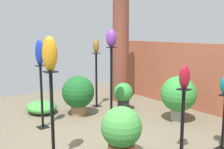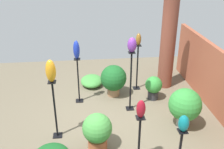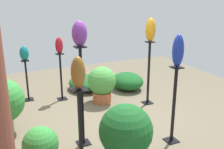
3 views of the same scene
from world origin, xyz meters
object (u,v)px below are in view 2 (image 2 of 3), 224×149
art_vase_violet (132,45)px  art_vase_teal (184,123)px  pedestal_bronze (137,69)px  art_vase_ruby (141,109)px  potted_plant_front_right (97,130)px  potted_plant_front_left (154,86)px  brick_pillar (168,44)px  art_vase_cobalt (76,50)px  potted_plant_mid_right (185,105)px  pedestal_cobalt (78,82)px  pedestal_ruby (139,143)px  art_vase_bronze (139,39)px  pedestal_violet (131,84)px  pedestal_amber (55,112)px  potted_plant_back_center (114,79)px  art_vase_amber (51,71)px

art_vase_violet → art_vase_teal: art_vase_violet is taller
pedestal_bronze → art_vase_ruby: size_ratio=3.89×
potted_plant_front_right → potted_plant_front_left: potted_plant_front_right is taller
brick_pillar → art_vase_cobalt: (0.67, -2.56, 0.15)m
brick_pillar → potted_plant_mid_right: bearing=-4.7°
art_vase_ruby → pedestal_cobalt: bearing=-155.1°
pedestal_ruby → potted_plant_front_left: pedestal_ruby is taller
art_vase_ruby → art_vase_bronze: size_ratio=1.02×
pedestal_cobalt → pedestal_bronze: bearing=108.5°
art_vase_teal → potted_plant_front_left: (-2.64, 0.20, -0.68)m
pedestal_ruby → potted_plant_front_left: 2.52m
pedestal_violet → potted_plant_mid_right: bearing=51.3°
pedestal_amber → pedestal_cobalt: bearing=162.0°
potted_plant_front_right → potted_plant_mid_right: (-0.53, 2.01, 0.13)m
potted_plant_front_right → art_vase_violet: bearing=146.8°
art_vase_violet → potted_plant_back_center: bearing=-155.9°
pedestal_violet → potted_plant_back_center: size_ratio=1.74×
art_vase_ruby → art_vase_amber: (-0.99, -1.61, 0.36)m
brick_pillar → potted_plant_front_left: (0.75, -0.54, -0.95)m
potted_plant_front_left → art_vase_teal: bearing=-4.3°
potted_plant_front_right → potted_plant_front_left: bearing=138.5°
art_vase_teal → potted_plant_mid_right: 1.52m
pedestal_amber → art_vase_teal: pedestal_amber is taller
pedestal_bronze → potted_plant_front_right: 2.81m
potted_plant_front_left → art_vase_bronze: bearing=-152.5°
art_vase_teal → potted_plant_front_left: art_vase_teal is taller
pedestal_cobalt → potted_plant_mid_right: 2.77m
art_vase_teal → potted_plant_mid_right: size_ratio=0.32×
art_vase_amber → art_vase_teal: 2.67m
art_vase_amber → potted_plant_back_center: size_ratio=0.53×
pedestal_ruby → art_vase_bronze: art_vase_bronze is taller
potted_plant_front_left → pedestal_ruby: bearing=-20.5°
brick_pillar → potted_plant_mid_right: brick_pillar is taller
potted_plant_front_right → pedestal_bronze: bearing=152.5°
pedestal_amber → potted_plant_front_right: bearing=61.1°
brick_pillar → art_vase_ruby: (3.11, -1.43, -0.11)m
pedestal_bronze → potted_plant_mid_right: 2.09m
pedestal_violet → potted_plant_mid_right: pedestal_violet is taller
art_vase_amber → potted_plant_front_right: 1.50m
potted_plant_back_center → potted_plant_front_left: bearing=73.2°
pedestal_amber → pedestal_violet: (-0.92, 1.78, 0.11)m
pedestal_ruby → art_vase_cobalt: art_vase_cobalt is taller
art_vase_amber → pedestal_bronze: bearing=133.0°
art_vase_bronze → potted_plant_mid_right: bearing=19.8°
art_vase_violet → brick_pillar: bearing=133.5°
pedestal_bronze → art_vase_cobalt: size_ratio=2.79×
potted_plant_back_center → pedestal_amber: bearing=-40.3°
pedestal_ruby → pedestal_violet: size_ratio=0.67×
art_vase_ruby → art_vase_violet: 1.99m
art_vase_ruby → potted_plant_front_right: size_ratio=0.44×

